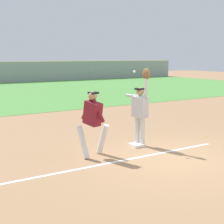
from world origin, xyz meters
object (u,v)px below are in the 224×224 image
at_px(fielder, 140,108).
at_px(runner, 93,119).
at_px(baseball, 134,71).
at_px(first_base, 137,145).
at_px(parked_car_green, 23,74).

bearing_deg(fielder, runner, -4.75).
bearing_deg(fielder, baseball, -17.18).
distance_m(fielder, runner, 1.71).
bearing_deg(baseball, fielder, -5.21).
distance_m(first_base, baseball, 2.14).
xyz_separation_m(first_base, baseball, (-0.08, 0.06, 2.14)).
xyz_separation_m(first_base, runner, (-1.55, -0.18, 0.96)).
bearing_deg(parked_car_green, fielder, -99.22).
relative_size(fielder, parked_car_green, 0.52).
bearing_deg(fielder, parked_car_green, -111.96).
height_order(first_base, parked_car_green, parked_car_green).
bearing_deg(runner, baseball, -6.85).
xyz_separation_m(first_base, fielder, (0.13, 0.04, 1.08)).
distance_m(first_base, parked_car_green, 28.72).
bearing_deg(baseball, runner, -170.94).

